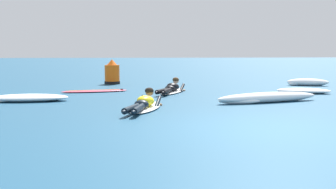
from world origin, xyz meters
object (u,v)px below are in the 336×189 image
Objects in this scene: surfer_near at (144,104)px; surfer_far at (171,89)px; drifting_surfboard at (95,91)px; channel_marker_buoy at (112,74)px.

surfer_near is 1.02× the size of surfer_far.
surfer_far reaches higher than drifting_surfboard.
drifting_surfboard is at bearing -97.85° from channel_marker_buoy.
surfer_near is 4.17m from surfer_far.
drifting_surfboard is 3.49m from channel_marker_buoy.
channel_marker_buoy reaches higher than surfer_far.
channel_marker_buoy is at bearing 96.99° from surfer_near.
surfer_near is at bearing -83.01° from channel_marker_buoy.
channel_marker_buoy is (-2.07, 4.06, 0.27)m from surfer_far.
surfer_near is 1.09× the size of drifting_surfboard.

